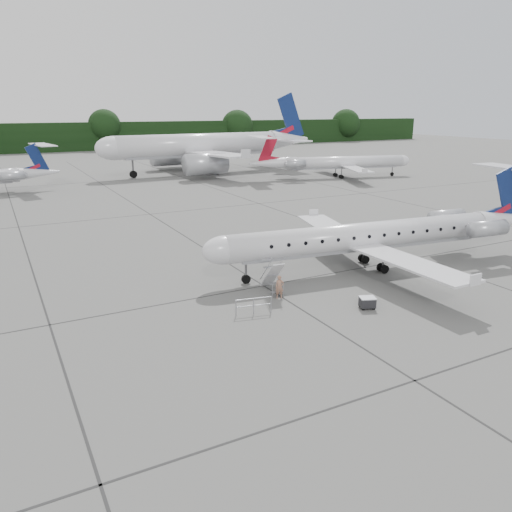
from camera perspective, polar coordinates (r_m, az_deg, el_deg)
ground at (r=34.84m, az=13.44°, el=-4.00°), size 320.00×320.00×0.00m
treeline at (r=156.00m, az=-20.29°, el=12.65°), size 260.00×4.00×8.00m
main_regional_jet at (r=38.59m, az=12.28°, el=3.71°), size 30.62×23.73×7.26m
airstair at (r=33.54m, az=1.85°, el=-2.28°), size 1.12×2.35×2.28m
passenger at (r=32.55m, az=2.71°, el=-3.56°), size 0.66×0.55×1.55m
safety_railing at (r=30.17m, az=-0.27°, el=-5.77°), size 2.17×0.52×1.00m
baggage_cart at (r=31.80m, az=12.61°, el=-5.20°), size 1.11×1.01×0.79m
bg_narrowbody at (r=96.35m, az=-6.57°, el=13.73°), size 42.72×31.88×14.76m
bg_regional_right at (r=91.43m, az=10.10°, el=11.15°), size 32.57×26.76×7.47m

